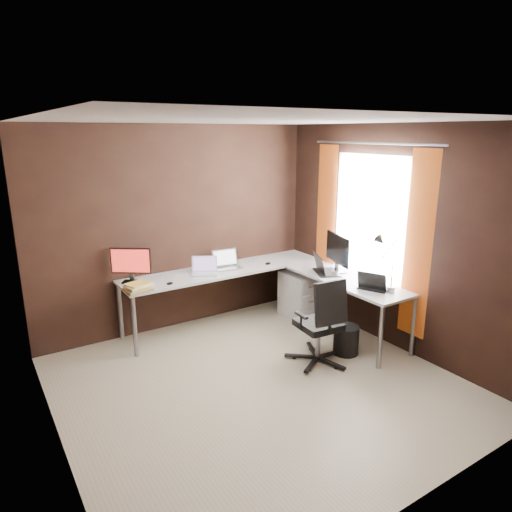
{
  "coord_description": "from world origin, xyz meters",
  "views": [
    {
      "loc": [
        -2.18,
        -3.34,
        2.41
      ],
      "look_at": [
        0.58,
        0.95,
        1.01
      ],
      "focal_mm": 32.0,
      "sensor_mm": 36.0,
      "label": 1
    }
  ],
  "objects_px": {
    "laptop_white": "(204,270)",
    "laptop_black_big": "(324,269)",
    "monitor_left": "(131,263)",
    "wastebasket": "(346,340)",
    "desk_lamp": "(384,256)",
    "laptop_silver": "(227,264)",
    "book_stack": "(138,287)",
    "monitor_right": "(338,251)",
    "drawer_pedestal": "(301,295)",
    "laptop_black_small": "(373,285)",
    "office_chair": "(320,338)"
  },
  "relations": [
    {
      "from": "laptop_white",
      "to": "laptop_black_big",
      "type": "xyz_separation_m",
      "value": [
        1.24,
        -0.78,
        0.01
      ]
    },
    {
      "from": "monitor_left",
      "to": "wastebasket",
      "type": "height_order",
      "value": "monitor_left"
    },
    {
      "from": "desk_lamp",
      "to": "laptop_white",
      "type": "bearing_deg",
      "value": 137.86
    },
    {
      "from": "laptop_white",
      "to": "laptop_silver",
      "type": "bearing_deg",
      "value": 41.61
    },
    {
      "from": "book_stack",
      "to": "wastebasket",
      "type": "height_order",
      "value": "book_stack"
    },
    {
      "from": "monitor_right",
      "to": "wastebasket",
      "type": "relative_size",
      "value": 1.73
    },
    {
      "from": "monitor_right",
      "to": "laptop_white",
      "type": "distance_m",
      "value": 1.65
    },
    {
      "from": "drawer_pedestal",
      "to": "monitor_right",
      "type": "relative_size",
      "value": 1.08
    },
    {
      "from": "laptop_white",
      "to": "monitor_right",
      "type": "bearing_deg",
      "value": -1.1
    },
    {
      "from": "drawer_pedestal",
      "to": "laptop_black_small",
      "type": "bearing_deg",
      "value": -88.41
    },
    {
      "from": "drawer_pedestal",
      "to": "laptop_black_small",
      "type": "height_order",
      "value": "laptop_black_small"
    },
    {
      "from": "drawer_pedestal",
      "to": "laptop_silver",
      "type": "relative_size",
      "value": 1.66
    },
    {
      "from": "laptop_white",
      "to": "book_stack",
      "type": "distance_m",
      "value": 0.9
    },
    {
      "from": "wastebasket",
      "to": "office_chair",
      "type": "bearing_deg",
      "value": 179.16
    },
    {
      "from": "monitor_left",
      "to": "laptop_silver",
      "type": "bearing_deg",
      "value": 31.92
    },
    {
      "from": "monitor_right",
      "to": "laptop_white",
      "type": "relative_size",
      "value": 1.49
    },
    {
      "from": "book_stack",
      "to": "drawer_pedestal",
      "type": "bearing_deg",
      "value": -3.99
    },
    {
      "from": "book_stack",
      "to": "office_chair",
      "type": "relative_size",
      "value": 0.32
    },
    {
      "from": "book_stack",
      "to": "laptop_white",
      "type": "bearing_deg",
      "value": 10.61
    },
    {
      "from": "laptop_black_big",
      "to": "desk_lamp",
      "type": "relative_size",
      "value": 0.71
    },
    {
      "from": "wastebasket",
      "to": "laptop_black_small",
      "type": "bearing_deg",
      "value": -16.7
    },
    {
      "from": "office_chair",
      "to": "laptop_black_big",
      "type": "bearing_deg",
      "value": 53.05
    },
    {
      "from": "monitor_right",
      "to": "office_chair",
      "type": "relative_size",
      "value": 0.58
    },
    {
      "from": "book_stack",
      "to": "monitor_left",
      "type": "bearing_deg",
      "value": 82.98
    },
    {
      "from": "wastebasket",
      "to": "laptop_black_big",
      "type": "bearing_deg",
      "value": 71.8
    },
    {
      "from": "monitor_right",
      "to": "laptop_black_big",
      "type": "relative_size",
      "value": 1.24
    },
    {
      "from": "desk_lamp",
      "to": "wastebasket",
      "type": "bearing_deg",
      "value": 157.27
    },
    {
      "from": "drawer_pedestal",
      "to": "laptop_black_small",
      "type": "distance_m",
      "value": 1.3
    },
    {
      "from": "drawer_pedestal",
      "to": "desk_lamp",
      "type": "xyz_separation_m",
      "value": [
        0.06,
        -1.31,
        0.83
      ]
    },
    {
      "from": "book_stack",
      "to": "office_chair",
      "type": "bearing_deg",
      "value": -39.7
    },
    {
      "from": "laptop_black_big",
      "to": "office_chair",
      "type": "height_order",
      "value": "laptop_black_big"
    },
    {
      "from": "laptop_black_small",
      "to": "book_stack",
      "type": "bearing_deg",
      "value": 33.26
    },
    {
      "from": "book_stack",
      "to": "wastebasket",
      "type": "distance_m",
      "value": 2.37
    },
    {
      "from": "office_chair",
      "to": "monitor_left",
      "type": "bearing_deg",
      "value": 138.42
    },
    {
      "from": "laptop_black_big",
      "to": "laptop_black_small",
      "type": "bearing_deg",
      "value": -151.07
    },
    {
      "from": "drawer_pedestal",
      "to": "wastebasket",
      "type": "height_order",
      "value": "drawer_pedestal"
    },
    {
      "from": "laptop_black_small",
      "to": "drawer_pedestal",
      "type": "bearing_deg",
      "value": -23.33
    },
    {
      "from": "monitor_left",
      "to": "office_chair",
      "type": "relative_size",
      "value": 0.42
    },
    {
      "from": "drawer_pedestal",
      "to": "laptop_white",
      "type": "bearing_deg",
      "value": 165.94
    },
    {
      "from": "monitor_left",
      "to": "monitor_right",
      "type": "xyz_separation_m",
      "value": [
        2.26,
        -0.98,
        0.04
      ]
    },
    {
      "from": "drawer_pedestal",
      "to": "laptop_black_small",
      "type": "xyz_separation_m",
      "value": [
        0.03,
        -1.21,
        0.48
      ]
    },
    {
      "from": "laptop_silver",
      "to": "desk_lamp",
      "type": "distance_m",
      "value": 1.99
    },
    {
      "from": "laptop_black_big",
      "to": "laptop_black_small",
      "type": "distance_m",
      "value": 0.75
    },
    {
      "from": "drawer_pedestal",
      "to": "laptop_black_small",
      "type": "relative_size",
      "value": 1.57
    },
    {
      "from": "desk_lamp",
      "to": "book_stack",
      "type": "bearing_deg",
      "value": 155.26
    },
    {
      "from": "laptop_silver",
      "to": "book_stack",
      "type": "xyz_separation_m",
      "value": [
        -1.24,
        -0.25,
        -0.01
      ]
    },
    {
      "from": "laptop_black_small",
      "to": "laptop_black_big",
      "type": "bearing_deg",
      "value": -20.29
    },
    {
      "from": "drawer_pedestal",
      "to": "desk_lamp",
      "type": "bearing_deg",
      "value": -87.28
    },
    {
      "from": "monitor_left",
      "to": "laptop_black_small",
      "type": "distance_m",
      "value": 2.73
    },
    {
      "from": "laptop_white",
      "to": "desk_lamp",
      "type": "distance_m",
      "value": 2.13
    }
  ]
}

